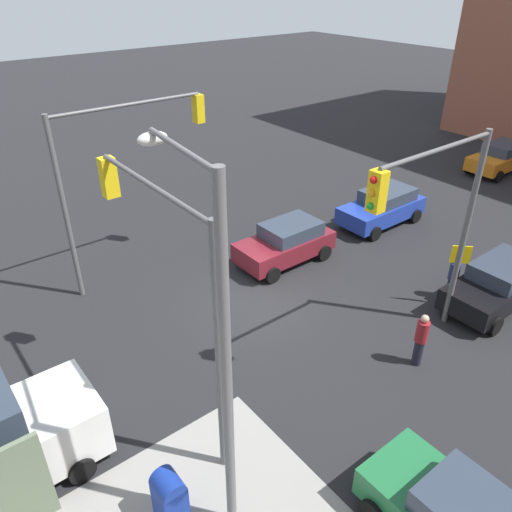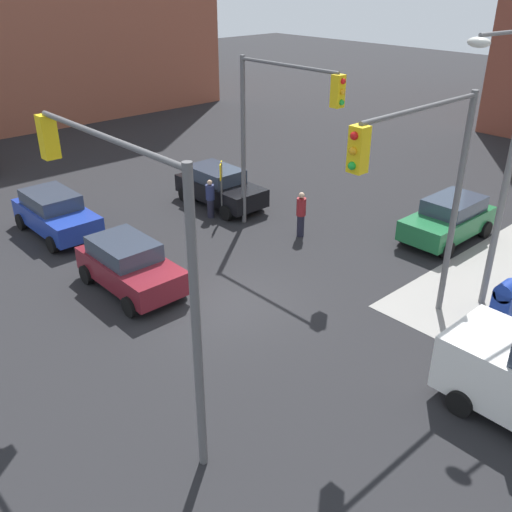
# 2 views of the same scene
# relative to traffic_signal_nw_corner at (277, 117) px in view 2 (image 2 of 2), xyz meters

# --- Properties ---
(ground_plane) EXTENTS (120.00, 120.00, 0.00)m
(ground_plane) POSITION_rel_traffic_signal_nw_corner_xyz_m (2.67, -4.50, -4.59)
(ground_plane) COLOR black
(traffic_signal_nw_corner) EXTENTS (4.87, 0.36, 6.50)m
(traffic_signal_nw_corner) POSITION_rel_traffic_signal_nw_corner_xyz_m (0.00, 0.00, 0.00)
(traffic_signal_nw_corner) COLOR #59595B
(traffic_signal_nw_corner) RESTS_ON ground
(traffic_signal_se_corner) EXTENTS (5.71, 0.36, 6.50)m
(traffic_signal_se_corner) POSITION_rel_traffic_signal_nw_corner_xyz_m (4.98, -9.00, 0.05)
(traffic_signal_se_corner) COLOR #59595B
(traffic_signal_se_corner) RESTS_ON ground
(traffic_signal_ne_corner) EXTENTS (0.36, 4.97, 6.50)m
(traffic_signal_ne_corner) POSITION_rel_traffic_signal_nw_corner_xyz_m (7.17, -1.87, 0.01)
(traffic_signal_ne_corner) COLOR #59595B
(traffic_signal_ne_corner) RESTS_ON ground
(street_lamp_corner) EXTENTS (0.63, 2.67, 8.00)m
(street_lamp_corner) POSITION_rel_traffic_signal_nw_corner_xyz_m (7.83, 0.93, 0.11)
(street_lamp_corner) COLOR slate
(street_lamp_corner) RESTS_ON ground
(warning_sign_two_way) EXTENTS (0.48, 0.48, 2.40)m
(warning_sign_two_way) POSITION_rel_traffic_signal_nw_corner_xyz_m (-2.73, -0.41, -2.95)
(warning_sign_two_way) COLOR #4C4C4C
(warning_sign_two_way) RESTS_ON ground
(mailbox_blue) EXTENTS (0.56, 0.64, 1.43)m
(mailbox_blue) POSITION_rel_traffic_signal_nw_corner_xyz_m (8.87, 0.50, -3.83)
(mailbox_blue) COLOR navy
(mailbox_blue) RESTS_ON ground
(sedan_black) EXTENTS (4.27, 2.02, 1.62)m
(sedan_black) POSITION_rel_traffic_signal_nw_corner_xyz_m (-4.00, 0.48, -3.75)
(sedan_black) COLOR black
(sedan_black) RESTS_ON ground
(hatchback_maroon) EXTENTS (3.96, 2.02, 1.62)m
(hatchback_maroon) POSITION_rel_traffic_signal_nw_corner_xyz_m (-0.20, -6.26, -3.75)
(hatchback_maroon) COLOR maroon
(hatchback_maroon) RESTS_ON ground
(sedan_blue) EXTENTS (4.18, 2.02, 1.62)m
(sedan_blue) POSITION_rel_traffic_signal_nw_corner_xyz_m (-5.88, -6.11, -3.75)
(sedan_blue) COLOR #1E389E
(sedan_blue) RESTS_ON ground
(coupe_green) EXTENTS (2.02, 3.99, 1.62)m
(coupe_green) POSITION_rel_traffic_signal_nw_corner_xyz_m (4.62, 4.61, -3.75)
(coupe_green) COLOR #1E6638
(coupe_green) RESTS_ON ground
(pedestrian_crossing) EXTENTS (0.36, 0.36, 1.79)m
(pedestrian_crossing) POSITION_rel_traffic_signal_nw_corner_xyz_m (0.67, 0.70, -3.66)
(pedestrian_crossing) COLOR maroon
(pedestrian_crossing) RESTS_ON ground
(pedestrian_waiting) EXTENTS (0.36, 0.36, 1.63)m
(pedestrian_waiting) POSITION_rel_traffic_signal_nw_corner_xyz_m (-3.13, -0.70, -3.75)
(pedestrian_waiting) COLOR navy
(pedestrian_waiting) RESTS_ON ground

